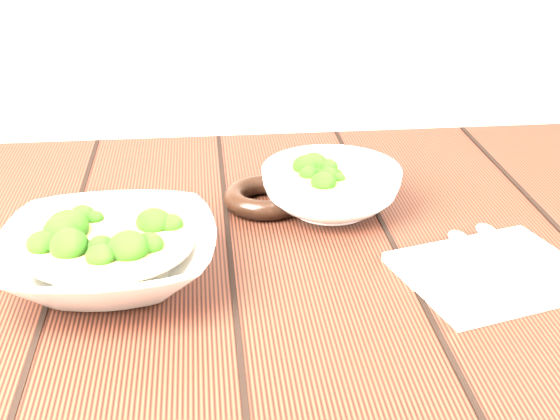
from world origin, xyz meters
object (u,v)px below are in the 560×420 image
(napkin, at_px, (493,273))
(soup_bowl_back, at_px, (331,187))
(table, at_px, (248,328))
(trivet, at_px, (265,197))
(soup_bowl_front, at_px, (109,254))

(napkin, bearing_deg, soup_bowl_back, 111.92)
(table, xyz_separation_m, trivet, (0.03, 0.11, 0.13))
(soup_bowl_front, bearing_deg, trivet, 42.91)
(soup_bowl_front, xyz_separation_m, napkin, (0.43, -0.04, -0.03))
(table, relative_size, soup_bowl_front, 4.98)
(table, height_order, soup_bowl_front, soup_bowl_front)
(table, xyz_separation_m, soup_bowl_back, (0.12, 0.09, 0.15))
(soup_bowl_back, bearing_deg, napkin, -52.54)
(soup_bowl_front, distance_m, napkin, 0.43)
(table, xyz_separation_m, soup_bowl_front, (-0.16, -0.07, 0.15))
(trivet, distance_m, napkin, 0.32)
(trivet, bearing_deg, napkin, -42.05)
(soup_bowl_front, relative_size, soup_bowl_back, 1.03)
(trivet, xyz_separation_m, napkin, (0.24, -0.22, -0.01))
(soup_bowl_back, xyz_separation_m, napkin, (0.15, -0.20, -0.03))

